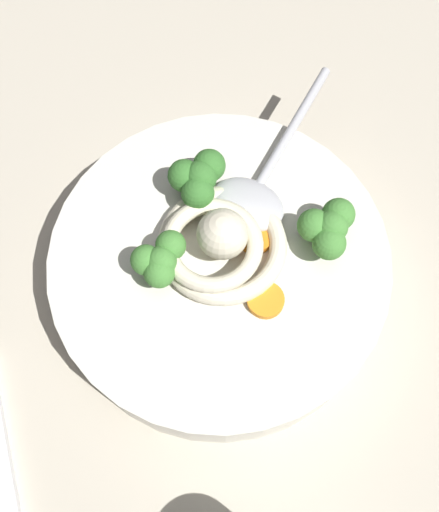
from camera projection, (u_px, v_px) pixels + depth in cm
name	position (u px, v px, depth cm)	size (l,w,h in cm)	color
table_slab	(209.00, 311.00, 50.87)	(101.68, 101.68, 3.88)	#BCB29E
soup_bowl	(219.00, 270.00, 46.99)	(26.74, 26.74, 5.98)	silver
noodle_pile	(220.00, 242.00, 43.27)	(11.01, 10.79, 4.42)	beige
soup_spoon	(256.00, 190.00, 45.65)	(17.37, 8.84, 1.60)	#B7B7BC
broccoli_floret_beside_noodles	(160.00, 258.00, 41.85)	(4.51, 3.88, 3.57)	#7A9E60
broccoli_floret_rear	(198.00, 178.00, 44.12)	(5.06, 4.35, 4.00)	#7A9E60
broccoli_floret_center	(328.00, 228.00, 42.55)	(4.94, 4.25, 3.91)	#7A9E60
carrot_slice_right	(266.00, 300.00, 42.58)	(2.80, 2.80, 0.68)	orange
carrot_slice_far	(255.00, 236.00, 44.55)	(2.83, 2.83, 0.77)	orange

